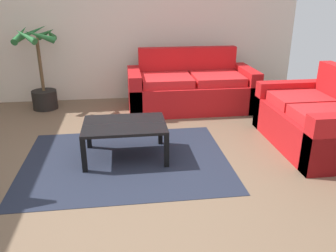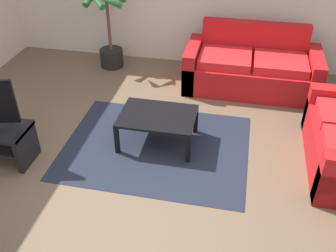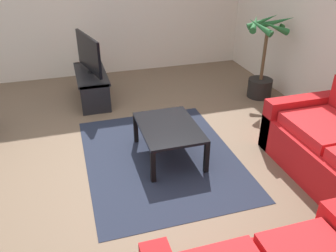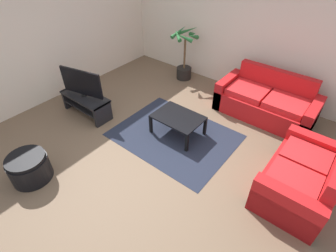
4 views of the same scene
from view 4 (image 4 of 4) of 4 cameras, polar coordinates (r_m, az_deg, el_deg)
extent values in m
plane|color=brown|center=(4.65, -3.33, -5.47)|extent=(6.60, 6.60, 0.00)
cube|color=beige|center=(6.19, 15.99, 19.56)|extent=(6.00, 0.06, 2.70)
cube|color=beige|center=(6.12, -26.46, 16.92)|extent=(0.06, 6.00, 2.70)
cube|color=red|center=(5.70, 20.48, 3.93)|extent=(1.93, 0.90, 0.42)
cube|color=red|center=(5.80, 22.84, 9.16)|extent=(1.57, 0.16, 0.48)
cube|color=red|center=(5.90, 12.95, 7.89)|extent=(0.18, 0.90, 0.62)
cube|color=red|center=(5.53, 28.90, 1.32)|extent=(0.18, 0.90, 0.62)
cube|color=red|center=(5.62, 17.26, 7.46)|extent=(0.74, 0.66, 0.12)
cube|color=red|center=(5.45, 24.63, 4.46)|extent=(0.74, 0.66, 0.12)
cube|color=red|center=(4.35, 26.71, -10.88)|extent=(0.90, 1.50, 0.42)
cube|color=red|center=(3.82, 24.22, -16.14)|extent=(0.90, 0.18, 0.62)
cube|color=red|center=(4.78, 29.30, -5.07)|extent=(0.90, 0.18, 0.62)
cube|color=red|center=(3.96, 25.96, -10.61)|extent=(0.66, 0.53, 0.12)
cube|color=red|center=(4.38, 28.16, -5.92)|extent=(0.66, 0.53, 0.12)
cube|color=black|center=(5.55, -17.93, 6.20)|extent=(1.10, 0.45, 0.04)
cube|color=black|center=(5.67, -17.49, 4.30)|extent=(1.02, 0.39, 0.03)
cube|color=black|center=(6.04, -20.50, 6.13)|extent=(0.06, 0.41, 0.44)
cube|color=black|center=(5.29, -14.17, 2.59)|extent=(0.06, 0.41, 0.44)
cube|color=black|center=(5.39, -18.60, 9.09)|extent=(0.92, 0.26, 0.53)
cube|color=teal|center=(5.41, -18.45, 9.20)|extent=(0.86, 0.22, 0.48)
cylinder|color=black|center=(5.53, -18.01, 6.55)|extent=(0.10, 0.10, 0.04)
cube|color=black|center=(4.78, 2.23, 1.98)|extent=(0.89, 0.64, 0.03)
cube|color=black|center=(4.93, -3.81, 0.35)|extent=(0.05, 0.05, 0.37)
cube|color=black|center=(4.53, 4.16, -3.77)|extent=(0.05, 0.05, 0.37)
cube|color=black|center=(5.29, 0.46, 3.45)|extent=(0.05, 0.05, 0.37)
cube|color=black|center=(4.92, 8.16, -0.11)|extent=(0.05, 0.05, 0.37)
cube|color=#1E2333|center=(4.95, 1.42, -2.07)|extent=(2.20, 1.70, 0.01)
cylinder|color=black|center=(6.81, 3.52, 11.61)|extent=(0.38, 0.38, 0.29)
cylinder|color=brown|center=(6.58, 3.71, 15.83)|extent=(0.05, 0.05, 0.80)
cone|color=#266832|center=(6.31, 5.48, 19.09)|extent=(0.10, 0.42, 0.24)
cone|color=#266832|center=(6.48, 5.53, 19.59)|extent=(0.36, 0.31, 0.23)
cone|color=#266832|center=(6.67, 4.17, 20.23)|extent=(0.51, 0.34, 0.28)
cone|color=#266832|center=(6.59, 2.36, 20.05)|extent=(0.19, 0.49, 0.27)
cone|color=#266832|center=(6.37, 2.13, 19.39)|extent=(0.38, 0.31, 0.23)
cone|color=#266832|center=(6.23, 3.57, 18.91)|extent=(0.42, 0.28, 0.24)
cylinder|color=black|center=(4.62, -28.16, -8.33)|extent=(0.61, 0.61, 0.38)
cylinder|color=black|center=(4.48, -29.00, -6.36)|extent=(0.58, 0.58, 0.06)
camera|label=1|loc=(2.73, -48.17, -10.46)|focal=36.95mm
camera|label=2|loc=(1.51, -69.37, 0.28)|focal=41.19mm
camera|label=3|loc=(2.53, 56.55, -2.53)|focal=37.15mm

